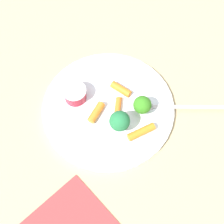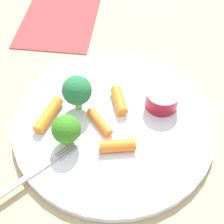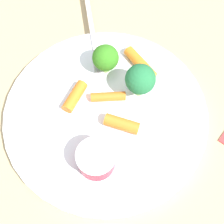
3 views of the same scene
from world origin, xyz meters
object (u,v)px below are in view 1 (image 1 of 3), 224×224
Objects in this scene: carrot_stick_3 at (118,108)px; fork at (182,107)px; broccoli_floret_1 at (142,105)px; carrot_stick_2 at (96,112)px; carrot_stick_1 at (141,132)px; sauce_cup at (75,94)px; carrot_stick_0 at (121,89)px; broccoli_floret_0 at (118,122)px; plate at (108,108)px.

fork is at bearing -22.17° from carrot_stick_3.
broccoli_floret_1 is 1.03× the size of carrot_stick_2.
carrot_stick_1 is 0.33× the size of fork.
carrot_stick_0 is (0.09, -0.02, -0.01)m from sauce_cup.
carrot_stick_0 and carrot_stick_1 have the same top height.
carrot_stick_3 is (0.02, 0.04, -0.03)m from broccoli_floret_0.
broccoli_floret_0 is at bearing -63.05° from carrot_stick_2.
plate is 0.03m from carrot_stick_2.
sauce_cup is 0.16m from carrot_stick_1.
carrot_stick_0 is at bearing 87.17° from carrot_stick_1.
carrot_stick_0 is (0.04, 0.08, -0.03)m from broccoli_floret_0.
carrot_stick_3 reaches higher than plate.
broccoli_floret_1 is at bearing 14.77° from broccoli_floret_0.
carrot_stick_0 reaches higher than plate.
broccoli_floret_1 reaches higher than plate.
broccoli_floret_0 reaches higher than carrot_stick_1.
carrot_stick_2 reaches higher than plate.
carrot_stick_2 is (-0.07, -0.03, 0.00)m from carrot_stick_0.
broccoli_floret_1 is 0.28× the size of fork.
broccoli_floret_0 reaches higher than sauce_cup.
carrot_stick_0 is at bearing 30.35° from plate.
broccoli_floret_1 is at bearing 62.75° from carrot_stick_1.
broccoli_floret_0 is (0.05, -0.10, 0.02)m from sauce_cup.
plate is at bearing 112.99° from carrot_stick_1.
broccoli_floret_0 reaches higher than fork.
broccoli_floret_1 is 0.82× the size of carrot_stick_1.
carrot_stick_2 is 0.97× the size of carrot_stick_3.
sauce_cup reaches higher than carrot_stick_1.
carrot_stick_3 reaches higher than fork.
carrot_stick_2 is 0.04m from carrot_stick_3.
sauce_cup is 0.11m from broccoli_floret_0.
carrot_stick_1 is at bearing -55.99° from sauce_cup.
plate is 5.84× the size of carrot_stick_3.
sauce_cup is 0.88× the size of broccoli_floret_0.
plate is 5.69× the size of sauce_cup.
broccoli_floret_1 is 0.09m from carrot_stick_2.
carrot_stick_0 is 0.10m from carrot_stick_1.
broccoli_floret_1 is (0.06, 0.02, -0.01)m from broccoli_floret_0.
broccoli_floret_1 is 0.05m from carrot_stick_1.
carrot_stick_1 is 0.10m from fork.
broccoli_floret_1 is 0.09m from fork.
broccoli_floret_1 is at bearing -20.48° from carrot_stick_2.
carrot_stick_2 is 0.27× the size of fork.
carrot_stick_0 is 0.07m from carrot_stick_2.
broccoli_floret_0 is at bearing 145.00° from carrot_stick_1.
carrot_stick_3 is (-0.02, -0.04, -0.00)m from carrot_stick_0.
plate is at bearing -42.33° from sauce_cup.
fork is at bearing -19.26° from carrot_stick_2.
sauce_cup reaches higher than carrot_stick_2.
sauce_cup is at bearing 141.88° from broccoli_floret_1.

